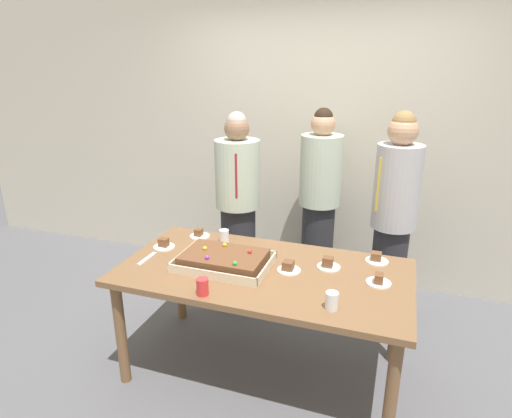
# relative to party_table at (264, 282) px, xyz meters

# --- Properties ---
(ground_plane) EXTENTS (12.00, 12.00, 0.00)m
(ground_plane) POSITION_rel_party_table_xyz_m (0.00, 0.00, -0.69)
(ground_plane) COLOR #5B5B60
(interior_back_panel) EXTENTS (8.00, 0.12, 3.00)m
(interior_back_panel) POSITION_rel_party_table_xyz_m (0.00, 1.60, 0.81)
(interior_back_panel) COLOR beige
(interior_back_panel) RESTS_ON ground_plane
(party_table) EXTENTS (1.85, 0.96, 0.78)m
(party_table) POSITION_rel_party_table_xyz_m (0.00, 0.00, 0.00)
(party_table) COLOR brown
(party_table) RESTS_ON ground_plane
(sheet_cake) EXTENTS (0.59, 0.41, 0.11)m
(sheet_cake) POSITION_rel_party_table_xyz_m (-0.26, -0.04, 0.13)
(sheet_cake) COLOR beige
(sheet_cake) RESTS_ON party_table
(plated_slice_near_left) EXTENTS (0.15, 0.15, 0.07)m
(plated_slice_near_left) POSITION_rel_party_table_xyz_m (-0.78, 0.09, 0.11)
(plated_slice_near_left) COLOR white
(plated_slice_near_left) RESTS_ON party_table
(plated_slice_near_right) EXTENTS (0.15, 0.15, 0.07)m
(plated_slice_near_right) POSITION_rel_party_table_xyz_m (0.38, 0.16, 0.11)
(plated_slice_near_right) COLOR white
(plated_slice_near_right) RESTS_ON party_table
(plated_slice_far_left) EXTENTS (0.15, 0.15, 0.06)m
(plated_slice_far_left) POSITION_rel_party_table_xyz_m (0.67, 0.36, 0.11)
(plated_slice_far_left) COLOR white
(plated_slice_far_left) RESTS_ON party_table
(plated_slice_far_right) EXTENTS (0.15, 0.15, 0.07)m
(plated_slice_far_right) POSITION_rel_party_table_xyz_m (0.15, 0.04, 0.11)
(plated_slice_far_right) COLOR white
(plated_slice_far_right) RESTS_ON party_table
(plated_slice_center_front) EXTENTS (0.15, 0.15, 0.07)m
(plated_slice_center_front) POSITION_rel_party_table_xyz_m (0.71, 0.05, 0.11)
(plated_slice_center_front) COLOR white
(plated_slice_center_front) RESTS_ON party_table
(plated_slice_center_back) EXTENTS (0.15, 0.15, 0.06)m
(plated_slice_center_back) POSITION_rel_party_table_xyz_m (-0.63, 0.36, 0.10)
(plated_slice_center_back) COLOR white
(plated_slice_center_back) RESTS_ON party_table
(drink_cup_nearest) EXTENTS (0.07, 0.07, 0.10)m
(drink_cup_nearest) POSITION_rel_party_table_xyz_m (0.49, -0.32, 0.14)
(drink_cup_nearest) COLOR white
(drink_cup_nearest) RESTS_ON party_table
(drink_cup_middle) EXTENTS (0.07, 0.07, 0.10)m
(drink_cup_middle) POSITION_rel_party_table_xyz_m (-0.41, 0.31, 0.14)
(drink_cup_middle) COLOR white
(drink_cup_middle) RESTS_ON party_table
(drink_cup_far_end) EXTENTS (0.07, 0.07, 0.10)m
(drink_cup_far_end) POSITION_rel_party_table_xyz_m (-0.23, -0.41, 0.14)
(drink_cup_far_end) COLOR red
(drink_cup_far_end) RESTS_ON party_table
(cake_server_utensil) EXTENTS (0.03, 0.20, 0.01)m
(cake_server_utensil) POSITION_rel_party_table_xyz_m (-0.79, -0.11, 0.09)
(cake_server_utensil) COLOR silver
(cake_server_utensil) RESTS_ON party_table
(person_serving_front) EXTENTS (0.36, 0.36, 1.67)m
(person_serving_front) POSITION_rel_party_table_xyz_m (-0.49, 0.80, 0.17)
(person_serving_front) COLOR #28282D
(person_serving_front) RESTS_ON ground_plane
(person_green_shirt_behind) EXTENTS (0.36, 0.36, 1.68)m
(person_green_shirt_behind) POSITION_rel_party_table_xyz_m (0.12, 1.21, 0.17)
(person_green_shirt_behind) COLOR #28282D
(person_green_shirt_behind) RESTS_ON ground_plane
(person_striped_tie_right) EXTENTS (0.34, 0.34, 1.71)m
(person_striped_tie_right) POSITION_rel_party_table_xyz_m (0.75, 0.91, 0.20)
(person_striped_tie_right) COLOR #28282D
(person_striped_tie_right) RESTS_ON ground_plane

